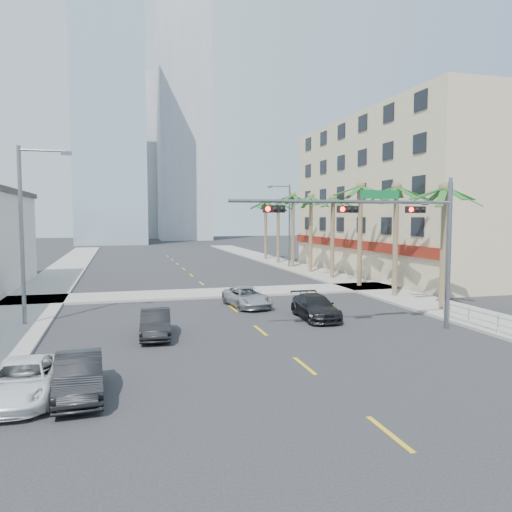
{
  "coord_description": "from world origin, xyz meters",
  "views": [
    {
      "loc": [
        -6.51,
        -12.94,
        5.49
      ],
      "look_at": [
        0.26,
        11.74,
        3.5
      ],
      "focal_mm": 35.0,
      "sensor_mm": 36.0,
      "label": 1
    }
  ],
  "objects": [
    {
      "name": "palm_tree_6",
      "position": [
        11.6,
        43.2,
        7.08
      ],
      "size": [
        4.8,
        4.8,
        7.8
      ],
      "color": "brown",
      "rests_on": "ground"
    },
    {
      "name": "palm_tree_7",
      "position": [
        11.6,
        48.4,
        7.43
      ],
      "size": [
        4.8,
        4.8,
        8.16
      ],
      "color": "brown",
      "rests_on": "ground"
    },
    {
      "name": "sidewalk_right",
      "position": [
        12.0,
        20.0,
        0.07
      ],
      "size": [
        4.0,
        120.0,
        0.15
      ],
      "primitive_type": "cube",
      "color": "gray",
      "rests_on": "ground"
    },
    {
      "name": "streetlight_right",
      "position": [
        11.0,
        38.0,
        5.06
      ],
      "size": [
        2.55,
        0.25,
        9.0
      ],
      "color": "slate",
      "rests_on": "ground"
    },
    {
      "name": "sidewalk_cross",
      "position": [
        0.0,
        22.0,
        0.07
      ],
      "size": [
        80.0,
        4.0,
        0.15
      ],
      "primitive_type": "cube",
      "color": "gray",
      "rests_on": "ground"
    },
    {
      "name": "ground",
      "position": [
        0.0,
        0.0,
        0.0
      ],
      "size": [
        260.0,
        260.0,
        0.0
      ],
      "primitive_type": "plane",
      "color": "#262628",
      "rests_on": "ground"
    },
    {
      "name": "traffic_signal_mast",
      "position": [
        5.78,
        7.95,
        5.06
      ],
      "size": [
        11.12,
        0.54,
        7.2
      ],
      "color": "slate",
      "rests_on": "ground"
    },
    {
      "name": "guardrail",
      "position": [
        10.3,
        6.0,
        0.67
      ],
      "size": [
        0.08,
        8.08,
        1.0
      ],
      "color": "silver",
      "rests_on": "ground"
    },
    {
      "name": "tower_far_left",
      "position": [
        -8.0,
        95.0,
        24.0
      ],
      "size": [
        14.0,
        14.0,
        48.0
      ],
      "primitive_type": "cube",
      "color": "#99B2C6",
      "rests_on": "ground"
    },
    {
      "name": "palm_tree_3",
      "position": [
        11.6,
        27.6,
        7.08
      ],
      "size": [
        4.8,
        4.8,
        7.8
      ],
      "color": "brown",
      "rests_on": "ground"
    },
    {
      "name": "car_lane_left",
      "position": [
        -5.0,
        9.99,
        0.63
      ],
      "size": [
        1.62,
        3.91,
        1.26
      ],
      "primitive_type": "imported",
      "rotation": [
        0.0,
        0.0,
        -0.07
      ],
      "color": "black",
      "rests_on": "ground"
    },
    {
      "name": "car_parked_far",
      "position": [
        -9.4,
        3.05,
        0.59
      ],
      "size": [
        2.12,
        4.33,
        1.18
      ],
      "primitive_type": "imported",
      "rotation": [
        0.0,
        0.0,
        -0.04
      ],
      "color": "white",
      "rests_on": "ground"
    },
    {
      "name": "sidewalk_left",
      "position": [
        -12.0,
        20.0,
        0.07
      ],
      "size": [
        4.0,
        120.0,
        0.15
      ],
      "primitive_type": "cube",
      "color": "gray",
      "rests_on": "ground"
    },
    {
      "name": "palm_tree_5",
      "position": [
        11.6,
        38.0,
        7.78
      ],
      "size": [
        4.8,
        4.8,
        8.52
      ],
      "color": "brown",
      "rests_on": "ground"
    },
    {
      "name": "tower_far_right",
      "position": [
        9.0,
        110.0,
        30.0
      ],
      "size": [
        12.0,
        12.0,
        60.0
      ],
      "primitive_type": "cube",
      "color": "#ADADB2",
      "rests_on": "ground"
    },
    {
      "name": "tower_far_center",
      "position": [
        -3.0,
        125.0,
        21.0
      ],
      "size": [
        16.0,
        16.0,
        42.0
      ],
      "primitive_type": "cube",
      "color": "#ADADB2",
      "rests_on": "ground"
    },
    {
      "name": "streetlight_left",
      "position": [
        -11.0,
        14.0,
        5.06
      ],
      "size": [
        2.55,
        0.25,
        9.0
      ],
      "color": "slate",
      "rests_on": "ground"
    },
    {
      "name": "car_lane_right",
      "position": [
        3.65,
        11.97,
        0.65
      ],
      "size": [
        2.03,
        4.54,
        1.29
      ],
      "primitive_type": "imported",
      "rotation": [
        0.0,
        0.0,
        -0.05
      ],
      "color": "black",
      "rests_on": "ground"
    },
    {
      "name": "palm_tree_0",
      "position": [
        11.6,
        12.0,
        7.08
      ],
      "size": [
        4.8,
        4.8,
        7.8
      ],
      "color": "brown",
      "rests_on": "ground"
    },
    {
      "name": "building_right",
      "position": [
        21.99,
        30.0,
        7.5
      ],
      "size": [
        15.25,
        28.0,
        15.0
      ],
      "color": "#C9B38E",
      "rests_on": "ground"
    },
    {
      "name": "palm_tree_1",
      "position": [
        11.6,
        17.2,
        7.43
      ],
      "size": [
        4.8,
        4.8,
        8.16
      ],
      "color": "brown",
      "rests_on": "ground"
    },
    {
      "name": "car_lane_center",
      "position": [
        0.95,
        16.38,
        0.61
      ],
      "size": [
        2.53,
        4.6,
        1.22
      ],
      "primitive_type": "imported",
      "rotation": [
        0.0,
        0.0,
        0.12
      ],
      "color": "#B9BABE",
      "rests_on": "ground"
    },
    {
      "name": "palm_tree_4",
      "position": [
        11.6,
        32.8,
        7.43
      ],
      "size": [
        4.8,
        4.8,
        8.16
      ],
      "color": "brown",
      "rests_on": "ground"
    },
    {
      "name": "car_parked_mid",
      "position": [
        -7.8,
        2.86,
        0.65
      ],
      "size": [
        1.6,
        4.02,
        1.3
      ],
      "primitive_type": "imported",
      "rotation": [
        0.0,
        0.0,
        0.06
      ],
      "color": "black",
      "rests_on": "ground"
    },
    {
      "name": "palm_tree_2",
      "position": [
        11.6,
        22.4,
        7.78
      ],
      "size": [
        4.8,
        4.8,
        8.52
      ],
      "color": "brown",
      "rests_on": "ground"
    }
  ]
}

